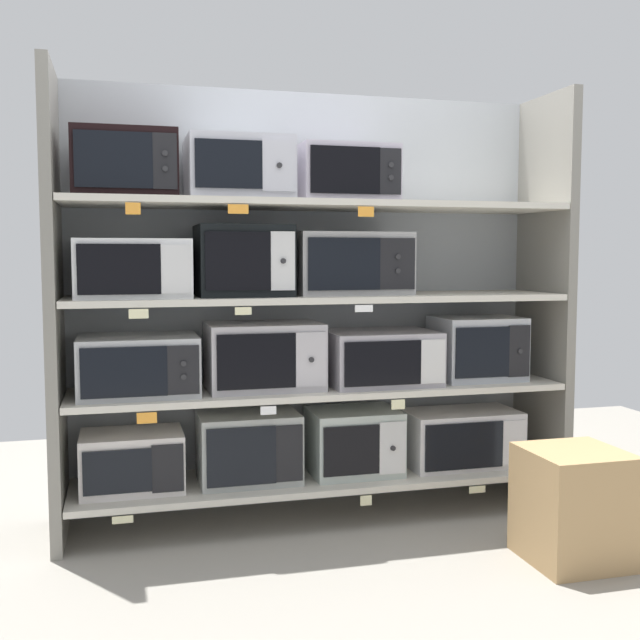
{
  "coord_description": "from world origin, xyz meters",
  "views": [
    {
      "loc": [
        -0.93,
        -3.54,
        1.28
      ],
      "look_at": [
        0.0,
        0.0,
        0.97
      ],
      "focal_mm": 42.72,
      "sensor_mm": 36.0,
      "label": 1
    }
  ],
  "objects_px": {
    "microwave_0": "(132,461)",
    "microwave_7": "(477,348)",
    "microwave_13": "(343,175)",
    "shipping_carton": "(574,505)",
    "microwave_2": "(354,441)",
    "microwave_10": "(351,263)",
    "microwave_1": "(248,447)",
    "microwave_3": "(461,438)",
    "microwave_8": "(133,268)",
    "microwave_11": "(125,165)",
    "microwave_12": "(238,170)",
    "microwave_4": "(138,365)",
    "microwave_9": "(243,261)",
    "microwave_6": "(380,357)",
    "microwave_5": "(264,356)"
  },
  "relations": [
    {
      "from": "microwave_10",
      "to": "microwave_12",
      "type": "distance_m",
      "value": 0.7
    },
    {
      "from": "microwave_7",
      "to": "shipping_carton",
      "type": "xyz_separation_m",
      "value": [
        0.06,
        -0.8,
        -0.57
      ]
    },
    {
      "from": "microwave_2",
      "to": "microwave_10",
      "type": "height_order",
      "value": "microwave_10"
    },
    {
      "from": "microwave_10",
      "to": "microwave_12",
      "type": "xyz_separation_m",
      "value": [
        -0.55,
        0.0,
        0.43
      ]
    },
    {
      "from": "microwave_3",
      "to": "microwave_4",
      "type": "height_order",
      "value": "microwave_4"
    },
    {
      "from": "microwave_3",
      "to": "shipping_carton",
      "type": "distance_m",
      "value": 0.82
    },
    {
      "from": "microwave_0",
      "to": "microwave_12",
      "type": "distance_m",
      "value": 1.43
    },
    {
      "from": "microwave_0",
      "to": "microwave_13",
      "type": "bearing_deg",
      "value": -0.02
    },
    {
      "from": "microwave_9",
      "to": "microwave_5",
      "type": "bearing_deg",
      "value": -0.02
    },
    {
      "from": "microwave_4",
      "to": "microwave_9",
      "type": "bearing_deg",
      "value": 0.01
    },
    {
      "from": "microwave_11",
      "to": "microwave_13",
      "type": "xyz_separation_m",
      "value": [
        1.01,
        -0.0,
        -0.02
      ]
    },
    {
      "from": "microwave_13",
      "to": "shipping_carton",
      "type": "relative_size",
      "value": 0.97
    },
    {
      "from": "microwave_0",
      "to": "microwave_12",
      "type": "height_order",
      "value": "microwave_12"
    },
    {
      "from": "microwave_8",
      "to": "microwave_11",
      "type": "height_order",
      "value": "microwave_11"
    },
    {
      "from": "microwave_12",
      "to": "microwave_13",
      "type": "distance_m",
      "value": 0.51
    },
    {
      "from": "microwave_10",
      "to": "microwave_12",
      "type": "height_order",
      "value": "microwave_12"
    },
    {
      "from": "microwave_6",
      "to": "microwave_10",
      "type": "relative_size",
      "value": 0.96
    },
    {
      "from": "microwave_1",
      "to": "microwave_12",
      "type": "height_order",
      "value": "microwave_12"
    },
    {
      "from": "microwave_6",
      "to": "microwave_8",
      "type": "distance_m",
      "value": 1.26
    },
    {
      "from": "microwave_12",
      "to": "microwave_13",
      "type": "bearing_deg",
      "value": -0.04
    },
    {
      "from": "microwave_3",
      "to": "shipping_carton",
      "type": "relative_size",
      "value": 1.22
    },
    {
      "from": "microwave_11",
      "to": "microwave_12",
      "type": "xyz_separation_m",
      "value": [
        0.51,
        0.0,
        -0.01
      ]
    },
    {
      "from": "microwave_8",
      "to": "microwave_12",
      "type": "relative_size",
      "value": 1.07
    },
    {
      "from": "microwave_8",
      "to": "microwave_12",
      "type": "bearing_deg",
      "value": 0.04
    },
    {
      "from": "microwave_1",
      "to": "microwave_6",
      "type": "height_order",
      "value": "microwave_6"
    },
    {
      "from": "microwave_13",
      "to": "shipping_carton",
      "type": "xyz_separation_m",
      "value": [
        0.77,
        -0.8,
        -1.43
      ]
    },
    {
      "from": "microwave_2",
      "to": "microwave_7",
      "type": "bearing_deg",
      "value": -0.01
    },
    {
      "from": "microwave_6",
      "to": "microwave_13",
      "type": "relative_size",
      "value": 1.16
    },
    {
      "from": "microwave_9",
      "to": "shipping_carton",
      "type": "distance_m",
      "value": 1.81
    },
    {
      "from": "microwave_6",
      "to": "microwave_11",
      "type": "height_order",
      "value": "microwave_11"
    },
    {
      "from": "microwave_2",
      "to": "microwave_3",
      "type": "bearing_deg",
      "value": -0.03
    },
    {
      "from": "microwave_0",
      "to": "microwave_7",
      "type": "relative_size",
      "value": 1.09
    },
    {
      "from": "microwave_2",
      "to": "microwave_10",
      "type": "distance_m",
      "value": 0.88
    },
    {
      "from": "microwave_7",
      "to": "microwave_1",
      "type": "bearing_deg",
      "value": -179.99
    },
    {
      "from": "microwave_7",
      "to": "microwave_11",
      "type": "relative_size",
      "value": 0.94
    },
    {
      "from": "shipping_carton",
      "to": "microwave_10",
      "type": "bearing_deg",
      "value": 132.63
    },
    {
      "from": "microwave_7",
      "to": "microwave_3",
      "type": "bearing_deg",
      "value": -179.86
    },
    {
      "from": "microwave_4",
      "to": "microwave_12",
      "type": "distance_m",
      "value": 1.01
    },
    {
      "from": "microwave_11",
      "to": "microwave_12",
      "type": "relative_size",
      "value": 0.96
    },
    {
      "from": "microwave_8",
      "to": "microwave_9",
      "type": "relative_size",
      "value": 1.17
    },
    {
      "from": "microwave_12",
      "to": "microwave_0",
      "type": "bearing_deg",
      "value": 179.99
    },
    {
      "from": "microwave_2",
      "to": "microwave_11",
      "type": "bearing_deg",
      "value": -179.99
    },
    {
      "from": "microwave_1",
      "to": "microwave_10",
      "type": "relative_size",
      "value": 0.86
    },
    {
      "from": "microwave_1",
      "to": "microwave_12",
      "type": "relative_size",
      "value": 1.0
    },
    {
      "from": "microwave_0",
      "to": "microwave_9",
      "type": "height_order",
      "value": "microwave_9"
    },
    {
      "from": "microwave_7",
      "to": "microwave_8",
      "type": "distance_m",
      "value": 1.75
    },
    {
      "from": "microwave_1",
      "to": "microwave_10",
      "type": "distance_m",
      "value": 1.01
    },
    {
      "from": "microwave_7",
      "to": "microwave_2",
      "type": "bearing_deg",
      "value": 179.99
    },
    {
      "from": "microwave_12",
      "to": "microwave_9",
      "type": "bearing_deg",
      "value": -0.59
    },
    {
      "from": "microwave_13",
      "to": "microwave_0",
      "type": "bearing_deg",
      "value": 179.98
    }
  ]
}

